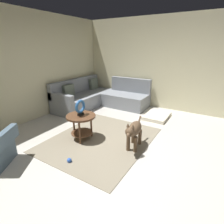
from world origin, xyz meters
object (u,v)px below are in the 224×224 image
at_px(dog_bed_mat, 157,116).
at_px(dog, 134,131).
at_px(torus_sculpture, 80,107).
at_px(side_table, 81,121).
at_px(sectional_couch, 99,98).
at_px(dog_toy_ball, 69,160).

bearing_deg(dog_bed_mat, dog, -176.30).
bearing_deg(torus_sculpture, side_table, 85.53).
bearing_deg(side_table, sectional_couch, 25.70).
relative_size(side_table, dog_bed_mat, 0.75).
relative_size(dog_bed_mat, dog_toy_ball, 10.02).
bearing_deg(dog, dog_bed_mat, -94.43).
relative_size(side_table, dog_toy_ball, 7.51).
xyz_separation_m(dog_bed_mat, dog, (-1.78, -0.12, 0.33)).
distance_m(torus_sculpture, dog_bed_mat, 2.32).
xyz_separation_m(torus_sculpture, dog_toy_ball, (-0.75, -0.35, -0.67)).
height_order(side_table, dog_toy_ball, side_table).
relative_size(torus_sculpture, dog_bed_mat, 0.41).
bearing_deg(dog_bed_mat, sectional_couch, 89.84).
distance_m(dog_bed_mat, dog, 1.82).
height_order(sectional_couch, dog_toy_ball, sectional_couch).
relative_size(torus_sculpture, dog, 0.39).
height_order(torus_sculpture, dog_toy_ball, torus_sculpture).
distance_m(sectional_couch, dog_toy_ball, 3.06).
distance_m(torus_sculpture, dog, 1.16).
bearing_deg(dog_bed_mat, dog_toy_ball, 167.14).
relative_size(dog, dog_toy_ball, 10.59).
bearing_deg(dog, torus_sculpture, 3.33).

